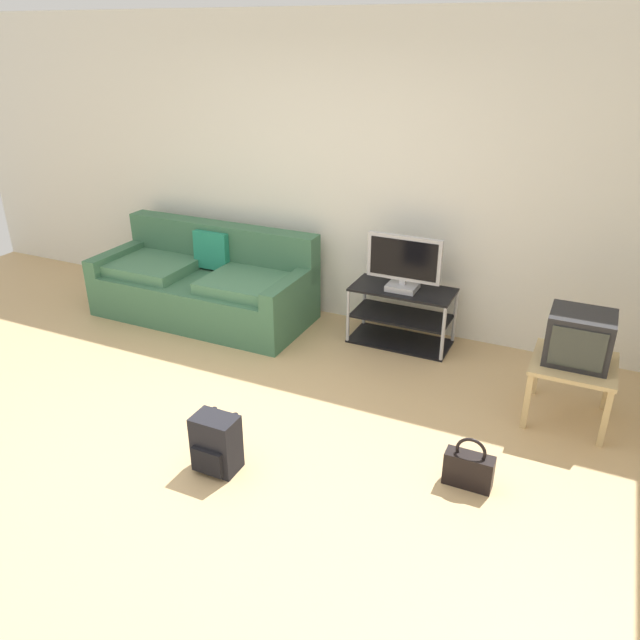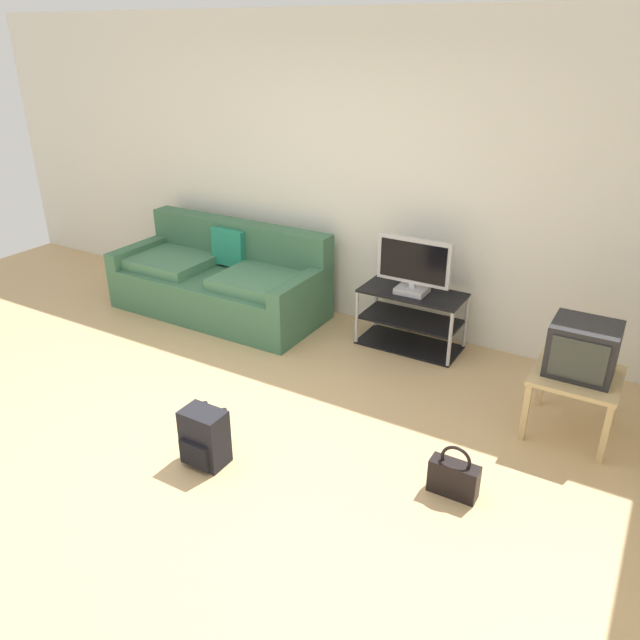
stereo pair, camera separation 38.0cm
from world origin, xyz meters
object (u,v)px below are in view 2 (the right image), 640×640
(tv_stand, at_px, (411,319))
(crt_tv, at_px, (583,349))
(couch, at_px, (222,281))
(handbag, at_px, (454,477))
(side_table, at_px, (576,382))
(backpack, at_px, (205,438))
(flat_tv, at_px, (413,267))

(tv_stand, height_order, crt_tv, crt_tv)
(couch, distance_m, handbag, 3.21)
(crt_tv, bearing_deg, couch, 173.23)
(tv_stand, bearing_deg, crt_tv, -23.15)
(handbag, bearing_deg, side_table, 65.53)
(backpack, relative_size, handbag, 1.10)
(couch, height_order, crt_tv, couch)
(tv_stand, distance_m, flat_tv, 0.49)
(tv_stand, relative_size, side_table, 1.58)
(flat_tv, height_order, crt_tv, flat_tv)
(flat_tv, bearing_deg, tv_stand, 90.00)
(flat_tv, bearing_deg, backpack, -102.84)
(side_table, bearing_deg, handbag, -114.47)
(couch, relative_size, flat_tv, 3.22)
(flat_tv, bearing_deg, couch, -174.00)
(backpack, bearing_deg, couch, 132.98)
(couch, bearing_deg, tv_stand, 6.67)
(couch, distance_m, tv_stand, 1.91)
(crt_tv, bearing_deg, side_table, -90.00)
(couch, relative_size, handbag, 6.01)
(flat_tv, distance_m, backpack, 2.26)
(side_table, height_order, backpack, side_table)
(backpack, bearing_deg, handbag, 26.18)
(tv_stand, xyz_separation_m, crt_tv, (1.44, -0.62, 0.38))
(side_table, bearing_deg, backpack, -141.64)
(tv_stand, relative_size, flat_tv, 1.38)
(flat_tv, xyz_separation_m, side_table, (1.44, -0.61, -0.36))
(backpack, bearing_deg, side_table, 45.42)
(flat_tv, height_order, side_table, flat_tv)
(tv_stand, height_order, flat_tv, flat_tv)
(backpack, bearing_deg, crt_tv, 45.71)
(handbag, bearing_deg, flat_tv, 120.98)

